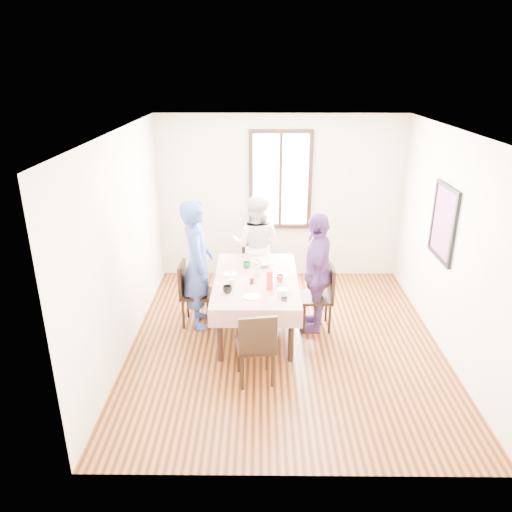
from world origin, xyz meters
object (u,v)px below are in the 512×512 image
dining_table (256,304)px  person_right (316,272)px  chair_far (257,266)px  chair_right (316,298)px  person_left (197,264)px  chair_left (197,294)px  person_far (257,246)px  chair_near (255,345)px

dining_table → person_right: 0.92m
dining_table → chair_far: size_ratio=1.84×
chair_right → chair_far: same height
person_left → chair_left: bearing=79.7°
dining_table → person_left: (-0.80, 0.16, 0.52)m
dining_table → chair_left: chair_left is taller
person_far → person_right: bearing=139.9°
dining_table → chair_far: 1.15m
person_far → chair_left: bearing=63.4°
dining_table → chair_right: bearing=3.7°
dining_table → chair_near: bearing=-90.0°
dining_table → person_right: (0.80, 0.05, 0.45)m
person_left → person_right: size_ratio=1.08×
dining_table → person_far: size_ratio=1.05×
chair_right → person_right: bearing=89.5°
chair_far → person_right: (0.80, -1.10, 0.37)m
dining_table → person_far: bearing=90.0°
person_left → chair_right: bearing=-104.0°
person_far → chair_near: bearing=103.4°
dining_table → person_far: (0.00, 1.13, 0.42)m
chair_far → chair_near: (0.00, -2.30, 0.00)m
chair_right → person_left: 1.68m
chair_left → chair_far: size_ratio=1.00×
chair_right → chair_far: size_ratio=1.00×
chair_right → chair_near: bearing=145.3°
chair_right → person_left: size_ratio=0.51×
dining_table → chair_right: size_ratio=1.84×
chair_right → chair_near: (-0.82, -1.20, 0.00)m
dining_table → chair_far: chair_far is taller
chair_left → person_right: size_ratio=0.55×
chair_far → person_left: (-0.80, -0.99, 0.44)m
dining_table → person_far: person_far is taller
chair_left → chair_near: 1.54m
person_left → person_right: (1.59, -0.10, -0.07)m
chair_far → chair_near: same height
chair_left → chair_near: bearing=34.3°
person_far → person_right: 1.34m
chair_far → chair_right: bearing=118.4°
chair_right → person_far: person_far is taller
person_left → person_far: person_left is taller
person_left → person_right: bearing=-104.1°
chair_near → person_left: size_ratio=0.51×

